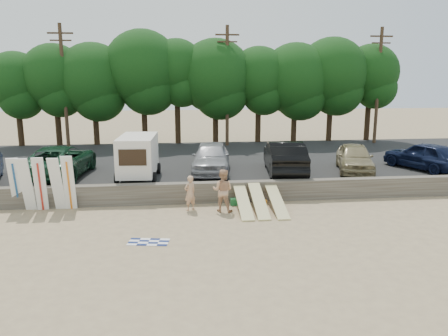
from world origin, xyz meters
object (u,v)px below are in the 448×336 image
(car_3, at_px, (285,157))
(car_4, at_px, (355,158))
(cooler, at_px, (234,202))
(car_1, at_px, (59,161))
(box_trailer, at_px, (138,155))
(beachgoer_b, at_px, (223,190))
(car_5, at_px, (425,156))
(car_2, at_px, (211,157))
(beachgoer_a, at_px, (190,193))

(car_3, height_order, car_4, car_3)
(cooler, bearing_deg, car_1, 154.75)
(car_3, xyz_separation_m, cooler, (-3.28, -3.50, -1.45))
(box_trailer, relative_size, car_4, 0.80)
(car_4, height_order, beachgoer_b, car_4)
(car_1, distance_m, car_4, 16.36)
(car_4, bearing_deg, car_5, 16.46)
(car_3, bearing_deg, car_2, -3.19)
(box_trailer, xyz_separation_m, car_2, (3.95, 1.14, -0.42))
(cooler, bearing_deg, box_trailer, 145.95)
(beachgoer_b, bearing_deg, car_1, -10.94)
(car_1, height_order, beachgoer_a, car_1)
(car_3, bearing_deg, box_trailer, 9.79)
(box_trailer, xyz_separation_m, beachgoer_a, (2.59, -3.65, -1.16))
(car_2, bearing_deg, box_trailer, -156.85)
(car_4, height_order, cooler, car_4)
(car_4, bearing_deg, beachgoer_b, -135.17)
(car_5, distance_m, beachgoer_a, 14.33)
(car_3, xyz_separation_m, beachgoer_b, (-3.94, -4.39, -0.63))
(car_5, xyz_separation_m, beachgoer_b, (-12.24, -4.43, -0.54))
(car_1, xyz_separation_m, car_2, (8.23, 0.17, 0.00))
(beachgoer_a, distance_m, beachgoer_b, 1.51)
(car_1, bearing_deg, box_trailer, 171.46)
(beachgoer_a, relative_size, cooler, 4.30)
(car_2, distance_m, cooler, 4.49)
(beachgoer_a, height_order, cooler, beachgoer_a)
(box_trailer, bearing_deg, car_3, 6.63)
(car_2, xyz_separation_m, beachgoer_b, (0.11, -5.09, -0.57))
(cooler, bearing_deg, car_4, 24.34)
(car_1, bearing_deg, beachgoer_a, 150.31)
(car_4, relative_size, beachgoer_b, 2.35)
(car_2, relative_size, beachgoer_b, 2.56)
(car_1, xyz_separation_m, beachgoer_a, (6.87, -4.62, -0.73))
(beachgoer_a, bearing_deg, car_4, 169.24)
(car_1, bearing_deg, beachgoer_b, 153.71)
(car_3, relative_size, car_4, 1.20)
(car_2, relative_size, cooler, 13.14)
(car_1, xyz_separation_m, cooler, (9.00, -4.02, -1.39))
(car_4, distance_m, car_5, 4.22)
(car_5, relative_size, cooler, 12.57)
(box_trailer, bearing_deg, beachgoer_a, -51.19)
(beachgoer_a, bearing_deg, car_5, 162.62)
(car_3, xyz_separation_m, car_4, (4.07, 0.01, -0.12))
(car_1, height_order, car_2, car_2)
(car_5, bearing_deg, car_2, -26.45)
(car_3, bearing_deg, beachgoer_a, 43.73)
(cooler, bearing_deg, car_5, 15.82)
(beachgoer_a, bearing_deg, car_2, -140.01)
(car_1, bearing_deg, car_3, -178.22)
(car_3, distance_m, car_5, 8.30)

